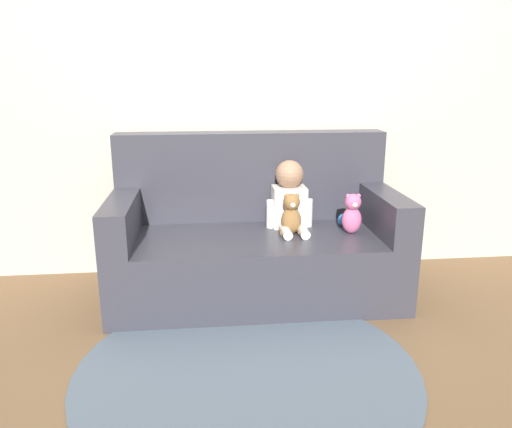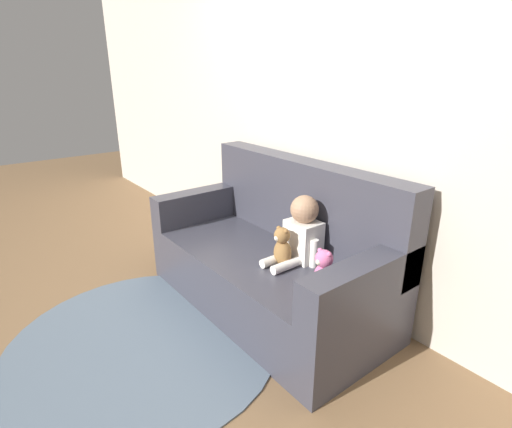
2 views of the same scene
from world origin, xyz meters
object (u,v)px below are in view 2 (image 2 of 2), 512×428
at_px(person_baby, 302,232).
at_px(teddy_bear_brown, 282,248).
at_px(toy_ball, 340,276).
at_px(couch, 273,258).
at_px(plush_toy_side, 324,271).

xyz_separation_m(person_baby, teddy_bear_brown, (-0.01, -0.15, -0.07)).
relative_size(teddy_bear_brown, toy_ball, 3.02).
bearing_deg(person_baby, toy_ball, -4.80).
bearing_deg(couch, person_baby, 9.90).
bearing_deg(teddy_bear_brown, couch, 152.14).
relative_size(couch, person_baby, 4.12).
height_order(couch, person_baby, couch).
height_order(person_baby, plush_toy_side, person_baby).
bearing_deg(toy_ball, plush_toy_side, -88.66).
bearing_deg(teddy_bear_brown, toy_ball, 18.13).
xyz_separation_m(couch, teddy_bear_brown, (0.21, -0.11, 0.19)).
bearing_deg(person_baby, teddy_bear_brown, -95.14).
height_order(plush_toy_side, toy_ball, plush_toy_side).
distance_m(person_baby, toy_ball, 0.38).
height_order(couch, toy_ball, couch).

